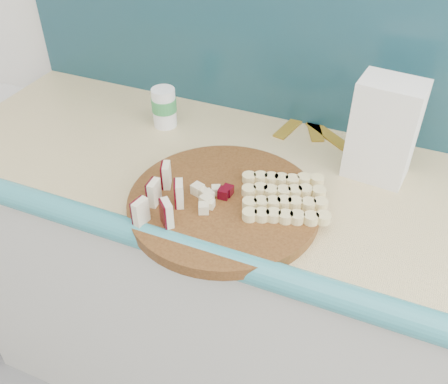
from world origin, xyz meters
TOP-DOWN VIEW (x-y plane):
  - kitchen_counter at (0.10, 1.50)m, footprint 2.20×0.63m
  - backsplash at (0.10, 1.79)m, footprint 2.20×0.02m
  - cutting_board at (-0.19, 1.35)m, footprint 0.55×0.55m
  - apple_wedges at (-0.30, 1.27)m, footprint 0.09×0.17m
  - apple_chunks at (-0.21, 1.34)m, footprint 0.07×0.07m
  - banana_slices at (-0.07, 1.40)m, footprint 0.22×0.21m
  - flour_bag at (0.10, 1.62)m, footprint 0.15×0.12m
  - canister at (-0.48, 1.62)m, footprint 0.07×0.07m
  - banana_peel at (-0.10, 1.75)m, footprint 0.21×0.18m

SIDE VIEW (x-z plane):
  - kitchen_counter at x=0.10m, z-range 0.00..0.91m
  - banana_peel at x=-0.10m, z-range 0.91..0.92m
  - cutting_board at x=-0.19m, z-range 0.91..0.94m
  - banana_slices at x=-0.07m, z-range 0.94..0.96m
  - apple_chunks at x=-0.21m, z-range 0.94..0.96m
  - apple_wedges at x=-0.30m, z-range 0.94..1.00m
  - canister at x=-0.48m, z-range 0.91..1.02m
  - flour_bag at x=0.10m, z-range 0.91..1.16m
  - backsplash at x=0.10m, z-range 0.91..1.41m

